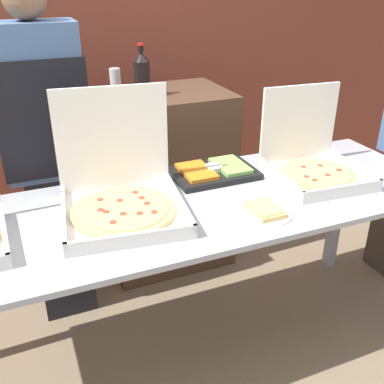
{
  "coord_description": "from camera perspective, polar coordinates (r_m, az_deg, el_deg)",
  "views": [
    {
      "loc": [
        -0.67,
        -1.6,
        1.78
      ],
      "look_at": [
        0.0,
        0.0,
        0.92
      ],
      "focal_mm": 42.0,
      "sensor_mm": 36.0,
      "label": 1
    }
  ],
  "objects": [
    {
      "name": "veggie_tray",
      "position": [
        2.2,
        2.75,
        2.62
      ],
      "size": [
        0.41,
        0.28,
        0.05
      ],
      "color": "black",
      "rests_on": "buffet_table"
    },
    {
      "name": "sideboard_podium",
      "position": [
        2.88,
        -3.41,
        1.49
      ],
      "size": [
        0.77,
        0.56,
        1.13
      ],
      "color": "#4C3323",
      "rests_on": "ground_plane"
    },
    {
      "name": "brick_wall_behind",
      "position": [
        3.38,
        -11.82,
        19.48
      ],
      "size": [
        10.0,
        0.06,
        2.8
      ],
      "color": "brown",
      "rests_on": "ground_plane"
    },
    {
      "name": "soda_bottle",
      "position": [
        2.59,
        -6.37,
        14.69
      ],
      "size": [
        0.09,
        0.09,
        0.29
      ],
      "color": "black",
      "rests_on": "sideboard_podium"
    },
    {
      "name": "ground_plane",
      "position": [
        2.48,
        0.0,
        -19.37
      ],
      "size": [
        16.0,
        16.0,
        0.0
      ],
      "primitive_type": "plane",
      "color": "#847056"
    },
    {
      "name": "pizza_box_far_left",
      "position": [
        2.26,
        15.12,
        3.73
      ],
      "size": [
        0.44,
        0.46,
        0.41
      ],
      "rotation": [
        0.0,
        0.0,
        -0.07
      ],
      "color": "silver",
      "rests_on": "buffet_table"
    },
    {
      "name": "paper_plate_front_center",
      "position": [
        1.89,
        9.23,
        -2.38
      ],
      "size": [
        0.23,
        0.23,
        0.03
      ],
      "color": "white",
      "rests_on": "buffet_table"
    },
    {
      "name": "person_server_vest",
      "position": [
        2.34,
        -17.97,
        5.61
      ],
      "size": [
        0.42,
        0.24,
        1.77
      ],
      "rotation": [
        0.0,
        0.0,
        3.14
      ],
      "color": "black",
      "rests_on": "ground_plane"
    },
    {
      "name": "soda_can_silver",
      "position": [
        2.79,
        -9.72,
        13.99
      ],
      "size": [
        0.07,
        0.07,
        0.12
      ],
      "color": "silver",
      "rests_on": "sideboard_podium"
    },
    {
      "name": "buffet_table",
      "position": [
        2.0,
        0.0,
        -3.89
      ],
      "size": [
        2.37,
        0.79,
        0.87
      ],
      "color": "#A8AAB2",
      "rests_on": "ground_plane"
    },
    {
      "name": "pizza_box_near_left",
      "position": [
        1.88,
        -9.04,
        0.01
      ],
      "size": [
        0.54,
        0.56,
        0.48
      ],
      "rotation": [
        0.0,
        0.0,
        -0.12
      ],
      "color": "silver",
      "rests_on": "buffet_table"
    }
  ]
}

